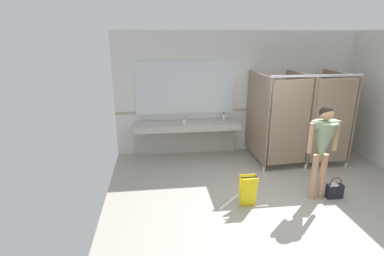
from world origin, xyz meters
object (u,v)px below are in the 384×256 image
(handbag, at_px, (335,191))
(soap_dispenser, at_px, (224,117))
(paper_cup, at_px, (184,122))
(wet_floor_sign, at_px, (248,191))
(person_standing, at_px, (323,141))

(handbag, height_order, soap_dispenser, soap_dispenser)
(handbag, distance_m, paper_cup, 3.42)
(paper_cup, xyz_separation_m, wet_floor_sign, (0.87, -2.26, -0.61))
(paper_cup, bearing_deg, handbag, -41.12)
(person_standing, bearing_deg, soap_dispenser, 116.11)
(person_standing, distance_m, paper_cup, 3.07)
(handbag, relative_size, soap_dispenser, 2.29)
(handbag, bearing_deg, soap_dispenser, 121.52)
(paper_cup, relative_size, wet_floor_sign, 0.18)
(soap_dispenser, distance_m, paper_cup, 1.04)
(soap_dispenser, height_order, paper_cup, soap_dispenser)
(handbag, relative_size, paper_cup, 4.01)
(paper_cup, distance_m, wet_floor_sign, 2.49)
(person_standing, distance_m, wet_floor_sign, 1.54)
(soap_dispenser, relative_size, paper_cup, 1.75)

